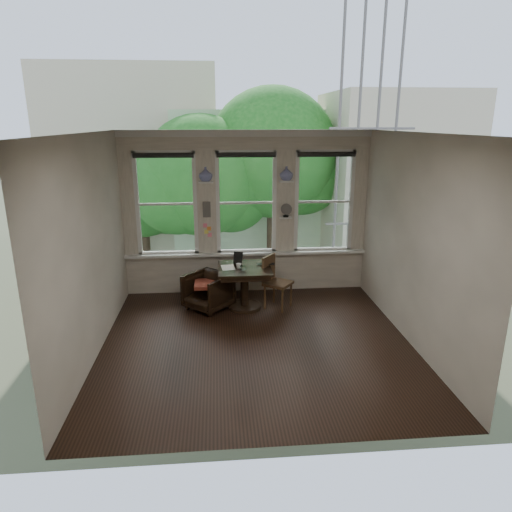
{
  "coord_description": "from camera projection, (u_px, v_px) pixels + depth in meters",
  "views": [
    {
      "loc": [
        -0.53,
        -6.07,
        3.14
      ],
      "look_at": [
        0.07,
        0.9,
        1.07
      ],
      "focal_mm": 32.0,
      "sensor_mm": 36.0,
      "label": 1
    }
  ],
  "objects": [
    {
      "name": "wall_front",
      "position": [
        278.0,
        309.0,
        4.16
      ],
      "size": [
        4.5,
        0.0,
        4.5
      ],
      "primitive_type": "plane",
      "rotation": [
        -1.57,
        0.0,
        0.0
      ],
      "color": "silver",
      "rests_on": "ground"
    },
    {
      "name": "shelf_right",
      "position": [
        286.0,
        181.0,
        8.25
      ],
      "size": [
        0.26,
        0.16,
        0.03
      ],
      "primitive_type": "cube",
      "color": "white",
      "rests_on": "ground"
    },
    {
      "name": "desk_fan",
      "position": [
        286.0,
        212.0,
        8.39
      ],
      "size": [
        0.2,
        0.2,
        0.24
      ],
      "primitive_type": null,
      "color": "#59544F",
      "rests_on": "ground"
    },
    {
      "name": "laptop",
      "position": [
        266.0,
        265.0,
        7.85
      ],
      "size": [
        0.33,
        0.23,
        0.02
      ],
      "primitive_type": "imported",
      "rotation": [
        0.0,
        0.0,
        -0.09
      ],
      "color": "black",
      "rests_on": "table"
    },
    {
      "name": "window_center",
      "position": [
        246.0,
        203.0,
        8.4
      ],
      "size": [
        1.1,
        0.12,
        1.9
      ],
      "primitive_type": null,
      "color": "white",
      "rests_on": "ground"
    },
    {
      "name": "vase_left",
      "position": [
        206.0,
        174.0,
        8.09
      ],
      "size": [
        0.24,
        0.24,
        0.25
      ],
      "primitive_type": "imported",
      "color": "silver",
      "rests_on": "shelf_left"
    },
    {
      "name": "wall_left",
      "position": [
        90.0,
        249.0,
        6.12
      ],
      "size": [
        0.0,
        4.5,
        4.5
      ],
      "primitive_type": "plane",
      "rotation": [
        1.57,
        0.0,
        1.57
      ],
      "color": "silver",
      "rests_on": "ground"
    },
    {
      "name": "sticky_notes",
      "position": [
        207.0,
        228.0,
        8.4
      ],
      "size": [
        0.16,
        0.01,
        0.24
      ],
      "primitive_type": null,
      "color": "pink",
      "rests_on": "ground"
    },
    {
      "name": "shelf_left",
      "position": [
        206.0,
        182.0,
        8.13
      ],
      "size": [
        0.26,
        0.16,
        0.03
      ],
      "primitive_type": "cube",
      "color": "white",
      "rests_on": "ground"
    },
    {
      "name": "window_left",
      "position": [
        167.0,
        204.0,
        8.28
      ],
      "size": [
        1.1,
        0.12,
        1.9
      ],
      "primitive_type": null,
      "color": "white",
      "rests_on": "ground"
    },
    {
      "name": "armchair_left",
      "position": [
        208.0,
        291.0,
        7.88
      ],
      "size": [
        0.97,
        0.97,
        0.63
      ],
      "primitive_type": "imported",
      "rotation": [
        0.0,
        0.0,
        -0.72
      ],
      "color": "black",
      "rests_on": "ground"
    },
    {
      "name": "vase_right",
      "position": [
        286.0,
        173.0,
        8.21
      ],
      "size": [
        0.24,
        0.24,
        0.25
      ],
      "primitive_type": "imported",
      "color": "silver",
      "rests_on": "shelf_right"
    },
    {
      "name": "mug",
      "position": [
        239.0,
        266.0,
        7.71
      ],
      "size": [
        0.09,
        0.09,
        0.08
      ],
      "primitive_type": "imported",
      "rotation": [
        0.0,
        0.0,
        -0.03
      ],
      "color": "white",
      "rests_on": "table"
    },
    {
      "name": "side_chair_right",
      "position": [
        278.0,
        283.0,
        7.88
      ],
      "size": [
        0.58,
        0.58,
        0.92
      ],
      "primitive_type": null,
      "rotation": [
        0.0,
        0.0,
        0.96
      ],
      "color": "#462C19",
      "rests_on": "ground"
    },
    {
      "name": "cushion_red",
      "position": [
        208.0,
        284.0,
        7.84
      ],
      "size": [
        0.45,
        0.45,
        0.06
      ],
      "primitive_type": "cube",
      "color": "maroon",
      "rests_on": "armchair_left"
    },
    {
      "name": "ceiling",
      "position": [
        257.0,
        133.0,
        5.88
      ],
      "size": [
        4.5,
        4.5,
        0.0
      ],
      "primitive_type": "plane",
      "rotation": [
        3.14,
        0.0,
        0.0
      ],
      "color": "silver",
      "rests_on": "ground"
    },
    {
      "name": "tablet",
      "position": [
        238.0,
        258.0,
        7.92
      ],
      "size": [
        0.18,
        0.13,
        0.22
      ],
      "primitive_type": "cube",
      "rotation": [
        -0.26,
        0.0,
        -0.34
      ],
      "color": "black",
      "rests_on": "table"
    },
    {
      "name": "window_right",
      "position": [
        323.0,
        202.0,
        8.52
      ],
      "size": [
        1.1,
        0.12,
        1.9
      ],
      "primitive_type": null,
      "color": "white",
      "rests_on": "ground"
    },
    {
      "name": "ground",
      "position": [
        257.0,
        343.0,
        6.73
      ],
      "size": [
        4.5,
        4.5,
        0.0
      ],
      "primitive_type": "plane",
      "color": "black",
      "rests_on": "ground"
    },
    {
      "name": "drinking_glass",
      "position": [
        243.0,
        269.0,
        7.55
      ],
      "size": [
        0.12,
        0.12,
        0.1
      ],
      "primitive_type": "imported",
      "rotation": [
        0.0,
        0.0,
        -0.0
      ],
      "color": "white",
      "rests_on": "table"
    },
    {
      "name": "table",
      "position": [
        245.0,
        288.0,
        7.88
      ],
      "size": [
        0.9,
        0.9,
        0.75
      ],
      "primitive_type": null,
      "color": "black",
      "rests_on": "ground"
    },
    {
      "name": "wall_back",
      "position": [
        246.0,
        213.0,
        8.45
      ],
      "size": [
        4.5,
        0.0,
        4.5
      ],
      "primitive_type": "plane",
      "rotation": [
        1.57,
        0.0,
        0.0
      ],
      "color": "silver",
      "rests_on": "ground"
    },
    {
      "name": "intercom",
      "position": [
        207.0,
        209.0,
        8.3
      ],
      "size": [
        0.14,
        0.06,
        0.28
      ],
      "primitive_type": "cube",
      "color": "#59544F",
      "rests_on": "ground"
    },
    {
      "name": "wall_right",
      "position": [
        414.0,
        241.0,
        6.49
      ],
      "size": [
        0.0,
        4.5,
        4.5
      ],
      "primitive_type": "plane",
      "rotation": [
        1.57,
        0.0,
        -1.57
      ],
      "color": "silver",
      "rests_on": "ground"
    },
    {
      "name": "papers",
      "position": [
        228.0,
        267.0,
        7.76
      ],
      "size": [
        0.25,
        0.32,
        0.0
      ],
      "primitive_type": "cube",
      "rotation": [
        0.0,
        0.0,
        0.09
      ],
      "color": "silver",
      "rests_on": "table"
    }
  ]
}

